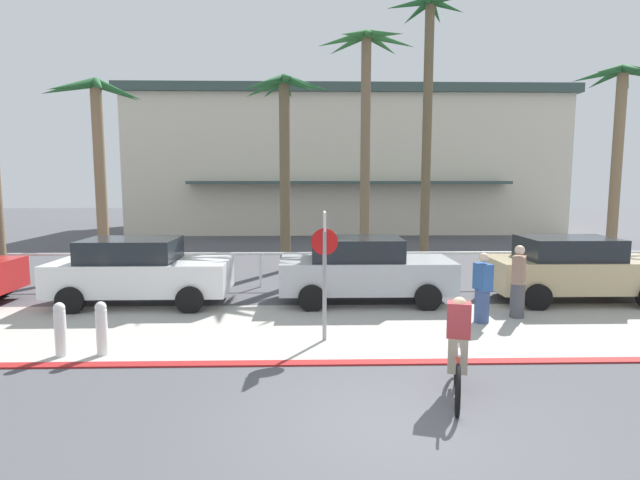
% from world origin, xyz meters
% --- Properties ---
extents(ground_plane, '(80.00, 80.00, 0.00)m').
position_xyz_m(ground_plane, '(0.00, 10.00, 0.00)').
color(ground_plane, '#4C4C51').
extents(sidewalk_strip, '(44.00, 4.00, 0.02)m').
position_xyz_m(sidewalk_strip, '(0.00, 4.20, 0.01)').
color(sidewalk_strip, '#ADAAA0').
rests_on(sidewalk_strip, ground).
extents(curb_paint, '(44.00, 0.24, 0.03)m').
position_xyz_m(curb_paint, '(0.00, 2.20, 0.01)').
color(curb_paint, maroon).
rests_on(curb_paint, ground).
extents(building_backdrop, '(25.83, 11.03, 8.43)m').
position_xyz_m(building_backdrop, '(1.26, 26.80, 4.24)').
color(building_backdrop, beige).
rests_on(building_backdrop, ground).
extents(rail_fence, '(19.68, 0.08, 1.04)m').
position_xyz_m(rail_fence, '(0.00, 8.50, 0.84)').
color(rail_fence, white).
rests_on(rail_fence, ground).
extents(stop_sign_bike_lane, '(0.52, 0.56, 2.56)m').
position_xyz_m(stop_sign_bike_lane, '(-0.72, 3.43, 1.68)').
color(stop_sign_bike_lane, gray).
rests_on(stop_sign_bike_lane, ground).
extents(bollard_1, '(0.20, 0.20, 1.00)m').
position_xyz_m(bollard_1, '(-5.49, 2.66, 0.52)').
color(bollard_1, white).
rests_on(bollard_1, ground).
extents(bollard_3, '(0.20, 0.20, 1.00)m').
position_xyz_m(bollard_3, '(-4.77, 2.71, 0.52)').
color(bollard_3, white).
rests_on(bollard_3, ground).
extents(palm_tree_1, '(3.29, 3.18, 6.42)m').
position_xyz_m(palm_tree_1, '(-7.88, 10.58, 4.74)').
color(palm_tree_1, '#846B4C').
rests_on(palm_tree_1, ground).
extents(palm_tree_2, '(3.08, 3.31, 6.69)m').
position_xyz_m(palm_tree_2, '(-1.83, 11.17, 5.18)').
color(palm_tree_2, brown).
rests_on(palm_tree_2, ground).
extents(palm_tree_3, '(3.60, 3.18, 8.54)m').
position_xyz_m(palm_tree_3, '(1.10, 12.63, 6.44)').
color(palm_tree_3, '#756047').
rests_on(palm_tree_3, ground).
extents(palm_tree_4, '(3.04, 3.11, 10.05)m').
position_xyz_m(palm_tree_4, '(3.58, 13.58, 7.02)').
color(palm_tree_4, brown).
rests_on(palm_tree_4, ground).
extents(palm_tree_5, '(3.26, 3.23, 7.16)m').
position_xyz_m(palm_tree_5, '(9.96, 11.58, 5.38)').
color(palm_tree_5, '#846B4C').
rests_on(palm_tree_5, ground).
extents(car_white_1, '(4.40, 2.02, 1.69)m').
position_xyz_m(car_white_1, '(-5.32, 6.47, 0.87)').
color(car_white_1, white).
rests_on(car_white_1, ground).
extents(car_silver_2, '(4.40, 2.02, 1.69)m').
position_xyz_m(car_silver_2, '(0.39, 6.57, 0.87)').
color(car_silver_2, '#B2B7BC').
rests_on(car_silver_2, ground).
extents(car_tan_3, '(4.40, 2.02, 1.69)m').
position_xyz_m(car_tan_3, '(5.88, 6.52, 0.87)').
color(car_tan_3, tan).
rests_on(car_tan_3, ground).
extents(cyclist_red_0, '(0.55, 1.77, 1.50)m').
position_xyz_m(cyclist_red_0, '(1.15, 0.90, 0.69)').
color(cyclist_red_0, black).
rests_on(cyclist_red_0, ground).
extents(pedestrian_0, '(0.39, 0.46, 1.58)m').
position_xyz_m(pedestrian_0, '(2.80, 4.59, 0.72)').
color(pedestrian_0, '#384C7A').
rests_on(pedestrian_0, ground).
extents(pedestrian_1, '(0.44, 0.48, 1.69)m').
position_xyz_m(pedestrian_1, '(3.76, 4.98, 0.78)').
color(pedestrian_1, '#4C4C51').
rests_on(pedestrian_1, ground).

